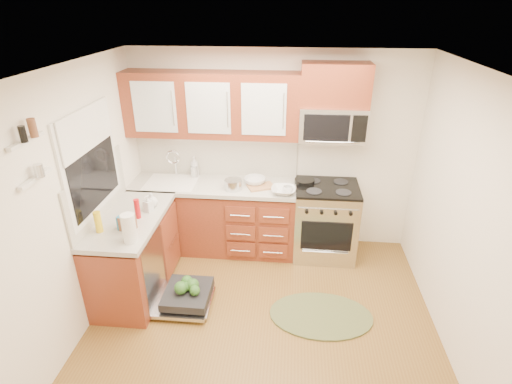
# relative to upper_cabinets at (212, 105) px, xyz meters

# --- Properties ---
(floor) EXTENTS (3.50, 3.50, 0.00)m
(floor) POSITION_rel_upper_cabinets_xyz_m (0.73, -1.57, -1.88)
(floor) COLOR brown
(floor) RESTS_ON ground
(ceiling) EXTENTS (3.50, 3.50, 0.00)m
(ceiling) POSITION_rel_upper_cabinets_xyz_m (0.73, -1.57, 0.62)
(ceiling) COLOR white
(ceiling) RESTS_ON ground
(wall_back) EXTENTS (3.50, 0.04, 2.50)m
(wall_back) POSITION_rel_upper_cabinets_xyz_m (0.73, 0.18, -0.62)
(wall_back) COLOR white
(wall_back) RESTS_ON ground
(wall_left) EXTENTS (0.04, 3.50, 2.50)m
(wall_left) POSITION_rel_upper_cabinets_xyz_m (-1.02, -1.57, -0.62)
(wall_left) COLOR white
(wall_left) RESTS_ON ground
(wall_right) EXTENTS (0.04, 3.50, 2.50)m
(wall_right) POSITION_rel_upper_cabinets_xyz_m (2.48, -1.57, -0.62)
(wall_right) COLOR white
(wall_right) RESTS_ON ground
(base_cabinet_back) EXTENTS (2.05, 0.60, 0.85)m
(base_cabinet_back) POSITION_rel_upper_cabinets_xyz_m (0.00, -0.12, -1.45)
(base_cabinet_back) COLOR brown
(base_cabinet_back) RESTS_ON ground
(base_cabinet_left) EXTENTS (0.60, 1.25, 0.85)m
(base_cabinet_left) POSITION_rel_upper_cabinets_xyz_m (-0.72, -1.05, -1.45)
(base_cabinet_left) COLOR brown
(base_cabinet_left) RESTS_ON ground
(countertop_back) EXTENTS (2.07, 0.64, 0.05)m
(countertop_back) POSITION_rel_upper_cabinets_xyz_m (0.00, -0.14, -0.97)
(countertop_back) COLOR #B8B4A8
(countertop_back) RESTS_ON base_cabinet_back
(countertop_left) EXTENTS (0.64, 1.27, 0.05)m
(countertop_left) POSITION_rel_upper_cabinets_xyz_m (-0.71, -1.05, -0.97)
(countertop_left) COLOR #B8B4A8
(countertop_left) RESTS_ON base_cabinet_left
(backsplash_back) EXTENTS (2.05, 0.02, 0.57)m
(backsplash_back) POSITION_rel_upper_cabinets_xyz_m (0.00, 0.16, -0.67)
(backsplash_back) COLOR beige
(backsplash_back) RESTS_ON ground
(backsplash_left) EXTENTS (0.02, 1.25, 0.57)m
(backsplash_left) POSITION_rel_upper_cabinets_xyz_m (-1.01, -1.05, -0.67)
(backsplash_left) COLOR beige
(backsplash_left) RESTS_ON ground
(upper_cabinets) EXTENTS (2.05, 0.35, 0.75)m
(upper_cabinets) POSITION_rel_upper_cabinets_xyz_m (0.00, 0.00, 0.00)
(upper_cabinets) COLOR brown
(upper_cabinets) RESTS_ON ground
(cabinet_over_mw) EXTENTS (0.76, 0.35, 0.47)m
(cabinet_over_mw) POSITION_rel_upper_cabinets_xyz_m (1.41, 0.00, 0.26)
(cabinet_over_mw) COLOR brown
(cabinet_over_mw) RESTS_ON ground
(range) EXTENTS (0.76, 0.64, 0.95)m
(range) POSITION_rel_upper_cabinets_xyz_m (1.41, -0.15, -1.40)
(range) COLOR silver
(range) RESTS_ON ground
(microwave) EXTENTS (0.76, 0.38, 0.40)m
(microwave) POSITION_rel_upper_cabinets_xyz_m (1.41, -0.02, -0.18)
(microwave) COLOR silver
(microwave) RESTS_ON ground
(sink) EXTENTS (0.62, 0.50, 0.26)m
(sink) POSITION_rel_upper_cabinets_xyz_m (-0.52, -0.16, -1.07)
(sink) COLOR white
(sink) RESTS_ON ground
(dishwasher) EXTENTS (0.70, 0.60, 0.20)m
(dishwasher) POSITION_rel_upper_cabinets_xyz_m (-0.13, -1.27, -1.77)
(dishwasher) COLOR silver
(dishwasher) RESTS_ON ground
(window) EXTENTS (0.03, 1.05, 1.05)m
(window) POSITION_rel_upper_cabinets_xyz_m (-1.01, -1.07, -0.32)
(window) COLOR white
(window) RESTS_ON ground
(window_blind) EXTENTS (0.02, 0.96, 0.40)m
(window_blind) POSITION_rel_upper_cabinets_xyz_m (-0.98, -1.07, 0.00)
(window_blind) COLOR white
(window_blind) RESTS_ON ground
(shelf_upper) EXTENTS (0.04, 0.40, 0.03)m
(shelf_upper) POSITION_rel_upper_cabinets_xyz_m (-0.99, -1.92, 0.17)
(shelf_upper) COLOR white
(shelf_upper) RESTS_ON ground
(shelf_lower) EXTENTS (0.04, 0.40, 0.03)m
(shelf_lower) POSITION_rel_upper_cabinets_xyz_m (-0.99, -1.92, -0.12)
(shelf_lower) COLOR white
(shelf_lower) RESTS_ON ground
(rug) EXTENTS (1.17, 0.87, 0.02)m
(rug) POSITION_rel_upper_cabinets_xyz_m (1.33, -1.32, -1.86)
(rug) COLOR #5B6137
(rug) RESTS_ON ground
(skillet) EXTENTS (0.32, 0.32, 0.05)m
(skillet) POSITION_rel_upper_cabinets_xyz_m (1.12, -0.06, -0.90)
(skillet) COLOR black
(skillet) RESTS_ON range
(stock_pot) EXTENTS (0.27, 0.27, 0.12)m
(stock_pot) POSITION_rel_upper_cabinets_xyz_m (0.27, -0.27, -0.89)
(stock_pot) COLOR silver
(stock_pot) RESTS_ON countertop_back
(cutting_board) EXTENTS (0.37, 0.31, 0.02)m
(cutting_board) POSITION_rel_upper_cabinets_xyz_m (0.60, -0.19, -0.94)
(cutting_board) COLOR #A16D49
(cutting_board) RESTS_ON countertop_back
(canister) EXTENTS (0.12, 0.12, 0.15)m
(canister) POSITION_rel_upper_cabinets_xyz_m (-0.27, 0.04, -0.87)
(canister) COLOR silver
(canister) RESTS_ON countertop_back
(paper_towel_roll) EXTENTS (0.14, 0.14, 0.29)m
(paper_towel_roll) POSITION_rel_upper_cabinets_xyz_m (-0.52, -1.49, -0.81)
(paper_towel_roll) COLOR white
(paper_towel_roll) RESTS_ON countertop_left
(mustard_bottle) EXTENTS (0.09, 0.09, 0.22)m
(mustard_bottle) POSITION_rel_upper_cabinets_xyz_m (-0.90, -1.35, -0.84)
(mustard_bottle) COLOR yellow
(mustard_bottle) RESTS_ON countertop_left
(red_bottle) EXTENTS (0.06, 0.06, 0.21)m
(red_bottle) POSITION_rel_upper_cabinets_xyz_m (-0.61, -1.05, -0.84)
(red_bottle) COLOR #B50F13
(red_bottle) RESTS_ON countertop_left
(wooden_box) EXTENTS (0.16, 0.12, 0.15)m
(wooden_box) POSITION_rel_upper_cabinets_xyz_m (-0.63, -1.29, -0.88)
(wooden_box) COLOR brown
(wooden_box) RESTS_ON countertop_left
(blue_carton) EXTENTS (0.10, 0.07, 0.15)m
(blue_carton) POSITION_rel_upper_cabinets_xyz_m (-0.68, -1.30, -0.88)
(blue_carton) COLOR teal
(blue_carton) RESTS_ON countertop_left
(bowl_a) EXTENTS (0.29, 0.29, 0.07)m
(bowl_a) POSITION_rel_upper_cabinets_xyz_m (0.88, -0.32, -0.92)
(bowl_a) COLOR #999999
(bowl_a) RESTS_ON countertop_back
(bowl_b) EXTENTS (0.33, 0.33, 0.08)m
(bowl_b) POSITION_rel_upper_cabinets_xyz_m (0.52, -0.10, -0.91)
(bowl_b) COLOR #999999
(bowl_b) RESTS_ON countertop_back
(cup) EXTENTS (0.12, 0.12, 0.09)m
(cup) POSITION_rel_upper_cabinets_xyz_m (0.93, -0.32, -0.90)
(cup) COLOR #999999
(cup) RESTS_ON countertop_back
(soap_bottle_a) EXTENTS (0.11, 0.11, 0.27)m
(soap_bottle_a) POSITION_rel_upper_cabinets_xyz_m (-0.27, 0.07, -0.82)
(soap_bottle_a) COLOR #999999
(soap_bottle_a) RESTS_ON countertop_back
(soap_bottle_b) EXTENTS (0.11, 0.11, 0.18)m
(soap_bottle_b) POSITION_rel_upper_cabinets_xyz_m (-0.56, -0.89, -0.86)
(soap_bottle_b) COLOR #999999
(soap_bottle_b) RESTS_ON countertop_left
(soap_bottle_c) EXTENTS (0.16, 0.16, 0.17)m
(soap_bottle_c) POSITION_rel_upper_cabinets_xyz_m (-0.55, -0.79, -0.87)
(soap_bottle_c) COLOR #999999
(soap_bottle_c) RESTS_ON countertop_left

